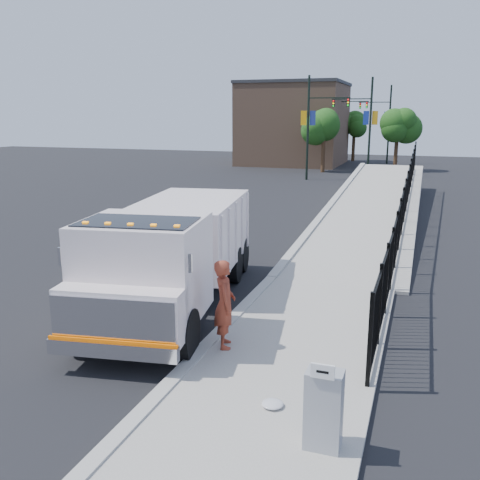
% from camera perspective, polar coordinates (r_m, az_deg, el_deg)
% --- Properties ---
extents(ground, '(120.00, 120.00, 0.00)m').
position_cam_1_polar(ground, '(13.18, -1.38, -9.40)').
color(ground, black).
rests_on(ground, ground).
extents(sidewalk, '(3.55, 12.00, 0.12)m').
position_cam_1_polar(sidewalk, '(10.90, 4.62, -14.19)').
color(sidewalk, '#9E998E').
rests_on(sidewalk, ground).
extents(curb, '(0.30, 12.00, 0.16)m').
position_cam_1_polar(curb, '(11.46, -4.97, -12.64)').
color(curb, '#ADAAA3').
rests_on(curb, ground).
extents(ramp, '(3.95, 24.06, 3.19)m').
position_cam_1_polar(ramp, '(27.94, 14.39, 2.37)').
color(ramp, '#9E998E').
rests_on(ramp, ground).
extents(iron_fence, '(0.10, 28.00, 1.80)m').
position_cam_1_polar(iron_fence, '(23.77, 17.07, 2.55)').
color(iron_fence, black).
rests_on(iron_fence, ground).
extents(truck, '(3.95, 8.74, 2.88)m').
position_cam_1_polar(truck, '(14.12, -7.22, -1.01)').
color(truck, black).
rests_on(truck, ground).
extents(worker, '(0.71, 0.84, 1.95)m').
position_cam_1_polar(worker, '(11.60, -1.65, -6.82)').
color(worker, '#953924').
rests_on(worker, sidewalk).
extents(utility_cabinet, '(0.55, 0.40, 1.25)m').
position_cam_1_polar(utility_cabinet, '(8.53, 8.91, -17.45)').
color(utility_cabinet, gray).
rests_on(utility_cabinet, sidewalk).
extents(arrow_sign, '(0.35, 0.04, 0.22)m').
position_cam_1_polar(arrow_sign, '(7.99, 8.81, -13.69)').
color(arrow_sign, white).
rests_on(arrow_sign, utility_cabinet).
extents(debris, '(0.39, 0.39, 0.10)m').
position_cam_1_polar(debris, '(9.74, 3.49, -17.04)').
color(debris, silver).
rests_on(debris, sidewalk).
extents(light_pole_0, '(3.77, 0.22, 8.00)m').
position_cam_1_polar(light_pole_0, '(42.82, 7.67, 12.19)').
color(light_pole_0, black).
rests_on(light_pole_0, ground).
extents(light_pole_1, '(3.78, 0.22, 8.00)m').
position_cam_1_polar(light_pole_1, '(45.78, 13.33, 12.02)').
color(light_pole_1, black).
rests_on(light_pole_1, ground).
extents(light_pole_2, '(3.77, 0.22, 8.00)m').
position_cam_1_polar(light_pole_2, '(54.80, 10.38, 12.30)').
color(light_pole_2, black).
rests_on(light_pole_2, ground).
extents(light_pole_3, '(3.78, 0.22, 8.00)m').
position_cam_1_polar(light_pole_3, '(58.58, 15.33, 12.11)').
color(light_pole_3, black).
rests_on(light_pole_3, ground).
extents(tree_0, '(2.93, 2.93, 5.46)m').
position_cam_1_polar(tree_0, '(48.82, 8.96, 11.79)').
color(tree_0, '#382314').
rests_on(tree_0, ground).
extents(tree_1, '(2.55, 2.55, 5.28)m').
position_cam_1_polar(tree_1, '(51.56, 16.46, 11.47)').
color(tree_1, '#382314').
rests_on(tree_1, ground).
extents(tree_2, '(2.51, 2.51, 5.25)m').
position_cam_1_polar(tree_2, '(61.45, 12.11, 11.91)').
color(tree_2, '#382314').
rests_on(tree_2, ground).
extents(building, '(10.00, 10.00, 8.00)m').
position_cam_1_polar(building, '(56.97, 5.77, 12.11)').
color(building, '#8C664C').
rests_on(building, ground).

